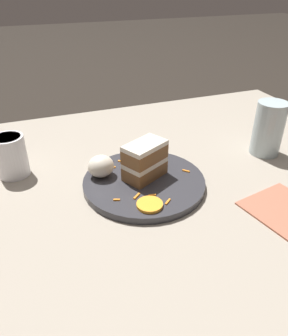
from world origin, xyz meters
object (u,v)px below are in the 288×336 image
(cream_dollop, at_px, (101,166))
(orange_garnish, at_px, (150,205))
(coffee_mug, at_px, (11,155))
(drinking_glass, at_px, (266,131))
(plate, at_px, (144,182))
(cake_slice, at_px, (146,160))

(cream_dollop, xyz_separation_m, orange_garnish, (0.06, -0.14, -0.02))
(orange_garnish, distance_m, coffee_mug, 0.35)
(drinking_glass, bearing_deg, plate, -173.89)
(coffee_mug, bearing_deg, cake_slice, -26.95)
(cake_slice, xyz_separation_m, cream_dollop, (-0.09, 0.04, -0.02))
(drinking_glass, bearing_deg, orange_garnish, -160.61)
(cake_slice, relative_size, drinking_glass, 0.79)
(cream_dollop, distance_m, orange_garnish, 0.16)
(plate, relative_size, drinking_glass, 1.96)
(plate, bearing_deg, drinking_glass, 6.11)
(plate, height_order, cake_slice, cake_slice)
(cream_dollop, relative_size, drinking_glass, 0.42)
(cake_slice, distance_m, coffee_mug, 0.32)
(orange_garnish, bearing_deg, drinking_glass, 19.39)
(plate, xyz_separation_m, cake_slice, (0.01, 0.01, 0.05))
(cake_slice, bearing_deg, orange_garnish, -44.66)
(coffee_mug, bearing_deg, plate, -29.37)
(cake_slice, distance_m, orange_garnish, 0.12)
(plate, height_order, coffee_mug, coffee_mug)
(plate, distance_m, cream_dollop, 0.10)
(drinking_glass, bearing_deg, coffee_mug, 169.58)
(plate, xyz_separation_m, coffee_mug, (-0.27, 0.15, 0.05))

